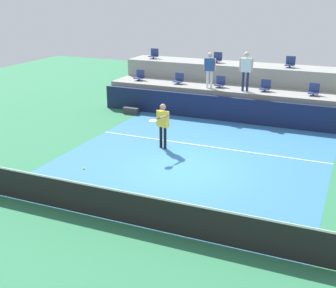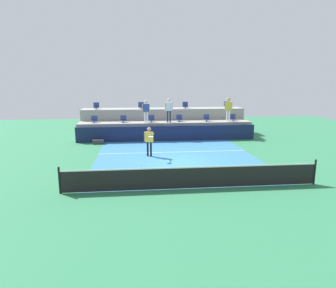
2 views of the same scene
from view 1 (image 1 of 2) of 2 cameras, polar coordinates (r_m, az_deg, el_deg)
ground_plane at (r=14.77m, az=2.18°, el=-3.20°), size 40.00×40.00×0.00m
court_inner_paint at (r=15.64m, az=3.52°, el=-1.90°), size 9.00×10.00×0.01m
court_service_line at (r=16.88m, az=5.15°, el=-0.30°), size 9.00×0.06×0.00m
tennis_net at (r=11.26m, az=-5.30°, el=-7.99°), size 10.48×0.08×1.07m
sponsor_backboard at (r=20.02m, az=8.49°, el=4.34°), size 13.00×0.16×1.10m
seating_tier_lower at (r=21.23m, az=9.43°, el=5.35°), size 13.00×1.80×1.25m
seating_tier_upper at (r=22.84m, az=10.63°, el=7.36°), size 13.00×1.80×2.10m
stadium_chair_lower_far_left at (r=22.82m, az=-3.65°, el=8.70°), size 0.44×0.40×0.52m
stadium_chair_lower_left at (r=21.94m, az=1.40°, el=8.30°), size 0.44×0.40×0.52m
stadium_chair_lower_mid_left at (r=21.26m, az=6.69°, el=7.82°), size 0.44×0.40×0.52m
stadium_chair_lower_mid_right at (r=20.76m, az=12.38°, el=7.23°), size 0.44×0.40×0.52m
stadium_chair_lower_right at (r=20.47m, az=18.20°, el=6.55°), size 0.44×0.40×0.52m
stadium_chair_upper_far_left at (r=24.29m, az=-1.82°, el=11.40°), size 0.44×0.40×0.52m
stadium_chair_upper_left at (r=23.02m, az=6.34°, el=10.86°), size 0.44×0.40×0.52m
stadium_chair_upper_right at (r=22.24m, az=15.40°, el=10.00°), size 0.44×0.40×0.52m
tennis_player at (r=16.30m, az=-0.71°, el=2.89°), size 0.59×1.27×1.70m
spectator_in_white at (r=20.88m, az=5.37°, el=9.81°), size 0.58×0.23×1.64m
spectator_in_grey at (r=20.41m, az=9.97°, el=9.65°), size 0.61×0.27×1.77m
tennis_ball at (r=13.09m, az=-10.72°, el=-3.17°), size 0.07×0.07×0.07m
equipment_bag at (r=21.29m, az=-4.76°, el=4.27°), size 0.76×0.28×0.30m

